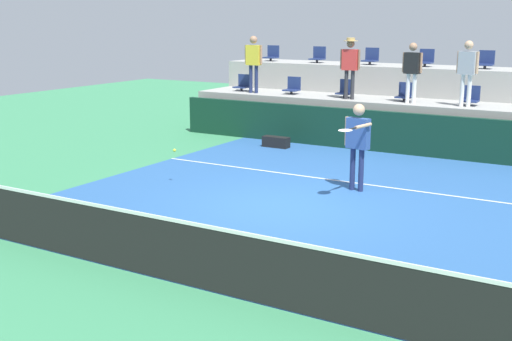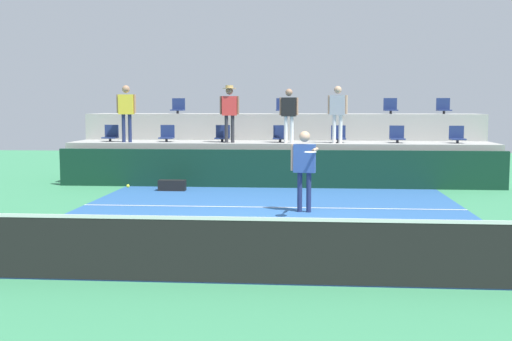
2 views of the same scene
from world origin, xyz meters
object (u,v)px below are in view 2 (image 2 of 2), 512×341
object	(u,v)px
spectator_with_hat	(229,108)
spectator_in_grey	(338,109)
tennis_player	(305,162)
stadium_chair_upper_far_left	(128,107)
stadium_chair_upper_right	(390,107)
spectator_in_white	(126,108)
stadium_chair_lower_center	(280,135)
stadium_chair_lower_mid_right	(338,135)
tennis_ball	(128,186)
equipment_bag	(172,185)
stadium_chair_lower_far_left	(111,135)
stadium_chair_upper_mid_right	(335,107)
stadium_chair_upper_center	(283,107)
spectator_leaning_on_rail	(289,111)
stadium_chair_upper_mid_left	(231,107)
stadium_chair_lower_right	(397,136)
stadium_chair_lower_mid_left	(223,135)
stadium_chair_upper_left	(178,107)
stadium_chair_lower_left	(167,135)
stadium_chair_lower_far_right	(457,136)
stadium_chair_upper_far_right	(444,107)

from	to	relation	value
spectator_with_hat	spectator_in_grey	xyz separation A→B (m)	(3.25, 0.00, -0.03)
tennis_player	spectator_with_hat	world-z (taller)	spectator_with_hat
stadium_chair_upper_far_left	tennis_player	size ratio (longest dim) A/B	0.29
tennis_player	spectator_in_grey	bearing A→B (deg)	79.35
stadium_chair_upper_right	spectator_in_white	world-z (taller)	spectator_in_white
stadium_chair_lower_center	stadium_chair_lower_mid_right	bearing A→B (deg)	0.00
tennis_ball	equipment_bag	world-z (taller)	tennis_ball
stadium_chair_lower_far_left	stadium_chair_upper_mid_right	bearing A→B (deg)	14.27
spectator_with_hat	spectator_in_white	bearing A→B (deg)	180.00
stadium_chair_upper_center	stadium_chair_upper_mid_right	world-z (taller)	same
stadium_chair_upper_right	spectator_leaning_on_rail	world-z (taller)	spectator_leaning_on_rail
tennis_ball	stadium_chair_upper_mid_left	bearing A→B (deg)	82.77
stadium_chair_lower_mid_right	stadium_chair_upper_mid_right	size ratio (longest dim) A/B	1.00
spectator_leaning_on_rail	equipment_bag	xyz separation A→B (m)	(-3.21, -1.75, -2.07)
stadium_chair_upper_mid_right	spectator_with_hat	xyz separation A→B (m)	(-3.26, -2.18, -0.00)
spectator_in_grey	stadium_chair_lower_right	bearing A→B (deg)	11.89
stadium_chair_lower_mid_left	stadium_chair_upper_left	world-z (taller)	stadium_chair_upper_left
stadium_chair_upper_center	equipment_bag	world-z (taller)	stadium_chair_upper_center
stadium_chair_lower_center	tennis_player	xyz separation A→B (m)	(0.77, -5.44, -0.34)
spectator_in_white	stadium_chair_lower_far_left	bearing A→B (deg)	148.56
stadium_chair_lower_left	spectator_leaning_on_rail	xyz separation A→B (m)	(3.82, -0.38, 0.76)
spectator_with_hat	spectator_in_grey	world-z (taller)	spectator_with_hat
stadium_chair_lower_left	stadium_chair_lower_far_right	size ratio (longest dim) A/B	1.00
stadium_chair_upper_mid_right	stadium_chair_lower_mid_left	bearing A→B (deg)	-152.99
stadium_chair_upper_right	spectator_in_white	xyz separation A→B (m)	(-8.28, -2.18, -0.01)
stadium_chair_lower_mid_left	stadium_chair_lower_far_right	bearing A→B (deg)	0.00
stadium_chair_lower_center	spectator_in_white	bearing A→B (deg)	-175.35
stadium_chair_lower_far_left	stadium_chair_upper_right	size ratio (longest dim) A/B	1.00
stadium_chair_upper_left	spectator_in_white	distance (m)	2.47
stadium_chair_upper_mid_left	spectator_with_hat	distance (m)	2.19
stadium_chair_upper_far_left	stadium_chair_upper_far_right	world-z (taller)	same
stadium_chair_lower_mid_left	tennis_ball	world-z (taller)	stadium_chair_lower_mid_left
stadium_chair_upper_mid_left	stadium_chair_upper_mid_right	xyz separation A→B (m)	(3.47, 0.00, 0.00)
stadium_chair_lower_mid_right	stadium_chair_upper_far_right	world-z (taller)	stadium_chair_upper_far_right
spectator_with_hat	stadium_chair_lower_far_right	bearing A→B (deg)	3.20
stadium_chair_upper_mid_left	spectator_with_hat	bearing A→B (deg)	-84.58
stadium_chair_lower_mid_right	equipment_bag	xyz separation A→B (m)	(-4.72, -2.14, -1.31)
stadium_chair_lower_right	stadium_chair_upper_mid_left	bearing A→B (deg)	161.18
stadium_chair_lower_mid_right	stadium_chair_upper_far_right	bearing A→B (deg)	27.20
stadium_chair_lower_far_left	spectator_leaning_on_rail	xyz separation A→B (m)	(5.61, -0.38, 0.76)
stadium_chair_upper_center	spectator_leaning_on_rail	size ratio (longest dim) A/B	0.32
stadium_chair_lower_right	stadium_chair_upper_far_right	bearing A→B (deg)	46.08
stadium_chair_upper_right	tennis_player	size ratio (longest dim) A/B	0.29
tennis_player	stadium_chair_lower_far_left	bearing A→B (deg)	138.36
stadium_chair_upper_center	spectator_in_grey	size ratio (longest dim) A/B	0.30
stadium_chair_lower_mid_left	stadium_chair_lower_mid_right	size ratio (longest dim) A/B	1.00
equipment_bag	stadium_chair_lower_center	bearing A→B (deg)	35.99
stadium_chair_lower_mid_right	stadium_chair_upper_far_left	size ratio (longest dim) A/B	1.00
stadium_chair_upper_mid_right	equipment_bag	world-z (taller)	stadium_chair_upper_mid_right
stadium_chair_lower_far_left	stadium_chair_upper_center	bearing A→B (deg)	18.63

